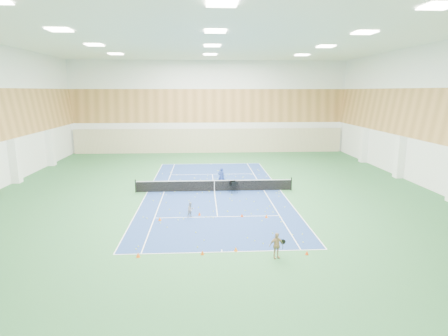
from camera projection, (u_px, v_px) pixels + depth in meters
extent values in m
plane|color=#2A6235|center=(214.00, 191.00, 30.79)|extent=(40.00, 40.00, 0.00)
cube|color=navy|center=(214.00, 191.00, 30.79)|extent=(10.97, 23.77, 0.01)
cube|color=#C6B793|center=(210.00, 141.00, 49.78)|extent=(35.40, 0.16, 3.20)
imported|color=navy|center=(221.00, 176.00, 32.67)|extent=(0.57, 0.38, 1.56)
imported|color=gray|center=(191.00, 210.00, 24.46)|extent=(0.62, 0.60, 1.00)
imported|color=tan|center=(276.00, 245.00, 18.40)|extent=(0.82, 0.51, 1.31)
cone|color=#F55B0C|center=(160.00, 219.00, 23.82)|extent=(0.22, 0.22, 0.24)
cone|color=#FF540D|center=(199.00, 214.00, 24.81)|extent=(0.20, 0.20, 0.22)
cone|color=red|center=(242.00, 215.00, 24.53)|extent=(0.20, 0.20, 0.22)
cone|color=#F65C0C|center=(266.00, 216.00, 24.35)|extent=(0.21, 0.21, 0.23)
cone|color=#FB550D|center=(138.00, 255.00, 18.59)|extent=(0.22, 0.22, 0.24)
cone|color=#DD550B|center=(202.00, 252.00, 18.89)|extent=(0.20, 0.20, 0.22)
cone|color=orange|center=(236.00, 249.00, 19.27)|extent=(0.22, 0.22, 0.24)
cone|color=red|center=(307.00, 253.00, 18.87)|extent=(0.19, 0.19, 0.21)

